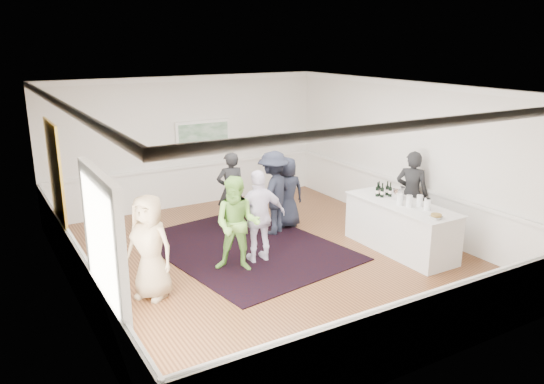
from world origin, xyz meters
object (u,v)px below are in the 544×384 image
guest_lilac (259,217)px  guest_navy (287,192)px  guest_green (237,224)px  serving_table (400,227)px  guest_dark_a (273,193)px  bartender (412,194)px  nut_bowl (436,216)px  guest_dark_b (231,190)px  ice_bucket (398,194)px  guest_tan (150,247)px

guest_lilac → guest_navy: bearing=-131.2°
guest_green → serving_table: bearing=21.7°
guest_dark_a → serving_table: bearing=99.7°
bartender → nut_bowl: size_ratio=7.83×
guest_lilac → guest_dark_b: guest_lilac is taller
guest_lilac → guest_green: bearing=21.5°
bartender → guest_green: size_ratio=1.05×
guest_dark_a → guest_green: bearing=12.2°
guest_dark_a → ice_bucket: bearing=105.1°
guest_lilac → bartender: bearing=178.5°
ice_bucket → guest_navy: bearing=122.1°
guest_green → ice_bucket: guest_green is taller
bartender → guest_green: 3.95m
serving_table → ice_bucket: 0.66m
bartender → guest_navy: 2.65m
guest_green → guest_dark_a: 1.99m
serving_table → guest_dark_b: 3.68m
guest_green → guest_navy: guest_green is taller
bartender → guest_dark_a: bearing=22.7°
bartender → guest_dark_b: bartender is taller
bartender → guest_lilac: bearing=48.5°
guest_dark_b → ice_bucket: guest_dark_b is taller
guest_navy → ice_bucket: bearing=132.1°
serving_table → guest_dark_b: guest_dark_b is taller
guest_navy → nut_bowl: guest_navy is taller
guest_dark_a → nut_bowl: guest_dark_a is taller
guest_dark_b → serving_table: bearing=138.6°
guest_dark_b → ice_bucket: size_ratio=6.59×
bartender → guest_dark_b: bearing=18.2°
guest_navy → ice_bucket: guest_navy is taller
guest_dark_a → guest_navy: size_ratio=1.14×
guest_navy → serving_table: bearing=127.1°
ice_bucket → nut_bowl: 1.25m
guest_dark_b → ice_bucket: (2.39, -2.61, 0.23)m
nut_bowl → ice_bucket: bearing=79.1°
guest_tan → guest_lilac: bearing=62.6°
guest_lilac → guest_tan: bearing=15.5°
guest_tan → serving_table: bearing=46.0°
guest_green → guest_dark_b: size_ratio=1.01×
bartender → ice_bucket: 0.74m
nut_bowl → guest_dark_a: bearing=116.5°
guest_lilac → guest_dark_a: (0.98, 1.15, 0.02)m
guest_dark_b → guest_navy: 1.23m
guest_lilac → guest_dark_b: size_ratio=1.02×
guest_tan → guest_dark_b: bearing=94.6°
guest_dark_b → nut_bowl: guest_dark_b is taller
bartender → ice_bucket: (-0.67, -0.28, 0.18)m
guest_navy → nut_bowl: 3.46m
guest_dark_a → guest_dark_b: (-0.63, 0.76, -0.04)m
nut_bowl → guest_lilac: bearing=142.6°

